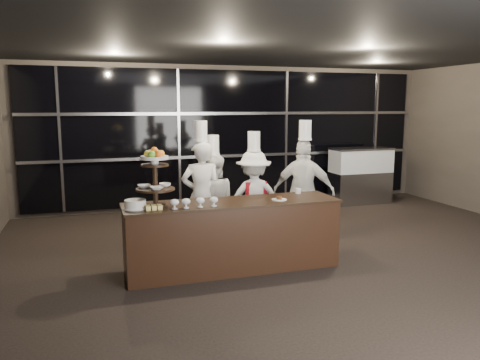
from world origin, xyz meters
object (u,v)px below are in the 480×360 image
object	(u,v)px
chef_a	(202,194)
chef_b	(213,199)
layer_cake	(135,204)
chef_d	(304,191)
buffet_counter	(233,235)
display_stand	(155,173)
chef_c	(254,197)
display_case	(361,173)

from	to	relation	value
chef_a	chef_b	xyz separation A→B (m)	(0.21, 0.13, -0.12)
layer_cake	chef_d	world-z (taller)	chef_d
chef_a	layer_cake	bearing A→B (deg)	-136.13
buffet_counter	display_stand	xyz separation A→B (m)	(-1.00, -0.00, 0.87)
display_stand	chef_c	world-z (taller)	chef_c
display_stand	chef_d	distance (m)	2.61
chef_a	chef_d	world-z (taller)	chef_a
layer_cake	chef_d	bearing A→B (deg)	18.08
layer_cake	chef_a	world-z (taller)	chef_a
chef_c	layer_cake	bearing A→B (deg)	-151.48
display_stand	chef_a	bearing A→B (deg)	50.24
chef_c	chef_d	distance (m)	0.80
buffet_counter	display_case	size ratio (longest dim) A/B	2.12
buffet_counter	display_stand	world-z (taller)	display_stand
buffet_counter	chef_b	distance (m)	1.14
display_stand	chef_c	distance (m)	2.00
chef_b	buffet_counter	bearing A→B (deg)	-91.40
buffet_counter	display_case	distance (m)	5.12
chef_a	chef_b	distance (m)	0.28
layer_cake	chef_a	xyz separation A→B (m)	(1.07, 1.03, -0.12)
chef_a	chef_d	xyz separation A→B (m)	(1.61, -0.15, -0.01)
buffet_counter	display_stand	size ratio (longest dim) A/B	3.81
display_case	chef_c	distance (m)	4.01
buffet_counter	chef_c	size ratio (longest dim) A/B	1.60
display_case	chef_a	distance (m)	4.73
display_stand	chef_b	size ratio (longest dim) A/B	0.43
display_case	buffet_counter	bearing A→B (deg)	-140.89
chef_b	display_case	bearing A→B (deg)	28.29
display_stand	display_case	bearing A→B (deg)	33.00
display_case	chef_a	xyz separation A→B (m)	(-4.15, -2.25, 0.17)
layer_cake	chef_d	xyz separation A→B (m)	(2.68, 0.88, -0.13)
display_case	chef_d	size ratio (longest dim) A/B	0.69
layer_cake	buffet_counter	bearing A→B (deg)	2.28
chef_d	chef_b	bearing A→B (deg)	168.67
layer_cake	chef_c	distance (m)	2.17
buffet_counter	chef_b	world-z (taller)	chef_b
buffet_counter	layer_cake	world-z (taller)	layer_cake
chef_c	chef_d	bearing A→B (deg)	-11.38
layer_cake	chef_b	size ratio (longest dim) A/B	0.17
buffet_counter	chef_c	distance (m)	1.21
buffet_counter	display_case	bearing A→B (deg)	39.11
display_case	chef_a	world-z (taller)	chef_a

